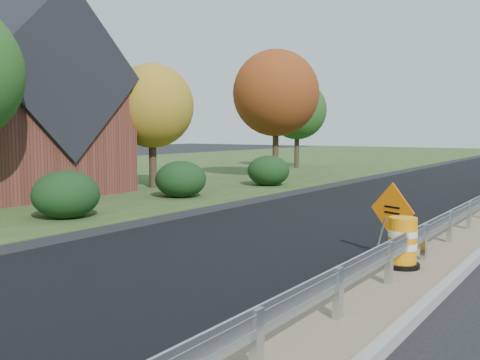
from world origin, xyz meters
The scene contains 11 objects.
grass_verge_near centered at (-24.00, 10.00, 0.01)m, with size 30.00×120.00×0.03m, color #31431C.
milled_overlay centered at (-4.40, 10.00, 0.01)m, with size 7.20×120.00×0.01m, color black.
hedge_south centered at (-11.00, -6.00, 0.76)m, with size 2.09×2.09×1.52m, color black.
hedge_mid centered at (-11.50, 0.00, 0.76)m, with size 2.09×2.09×1.52m, color black.
hedge_north centered at (-11.00, 6.00, 0.76)m, with size 2.09×2.09×1.52m, color black.
tree_near_yellow centered at (-15.00, 2.00, 3.89)m, with size 3.96×3.96×5.88m.
tree_near_red centered at (-13.00, 10.00, 4.86)m, with size 4.95×4.95×7.35m.
tree_near_back centered at (-16.00, 18.00, 4.21)m, with size 4.29×4.29×6.37m.
brick_house centered at (-19.00, -3.00, 3.57)m, with size 9.40×7.07×8.54m.
caution_sign centered at (-0.90, -5.26, 0.42)m, with size 1.10×0.49×1.64m.
barrel_median_near centered at (-0.15, -6.84, 0.68)m, with size 0.64×0.64×0.93m.
Camera 1 is at (2.91, -16.48, 2.75)m, focal length 40.00 mm.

